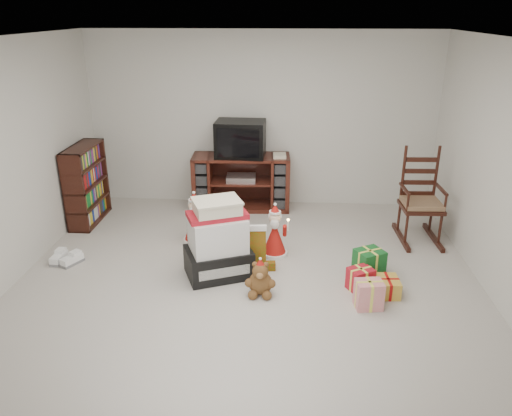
{
  "coord_description": "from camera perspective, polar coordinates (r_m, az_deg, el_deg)",
  "views": [
    {
      "loc": [
        0.41,
        -4.63,
        2.75
      ],
      "look_at": [
        0.05,
        0.6,
        0.65
      ],
      "focal_mm": 35.0,
      "sensor_mm": 36.0,
      "label": 1
    }
  ],
  "objects": [
    {
      "name": "tv_stand",
      "position": [
        7.28,
        -1.69,
        2.98
      ],
      "size": [
        1.42,
        0.57,
        0.8
      ],
      "rotation": [
        0.0,
        0.0,
        0.05
      ],
      "color": "#4F1C16",
      "rests_on": "floor"
    },
    {
      "name": "stocking",
      "position": [
        5.59,
        0.14,
        -4.53
      ],
      "size": [
        0.26,
        0.13,
        0.53
      ],
      "primitive_type": null,
      "rotation": [
        0.0,
        0.0,
        0.11
      ],
      "color": "#0D7A11",
      "rests_on": "floor"
    },
    {
      "name": "gift_pile",
      "position": [
        5.44,
        -4.35,
        -4.08
      ],
      "size": [
        0.83,
        0.73,
        0.87
      ],
      "rotation": [
        0.0,
        0.0,
        0.39
      ],
      "color": "black",
      "rests_on": "floor"
    },
    {
      "name": "rocking_chair",
      "position": [
        6.63,
        18.19,
        0.09
      ],
      "size": [
        0.52,
        0.83,
        1.22
      ],
      "rotation": [
        0.0,
        0.0,
        0.04
      ],
      "color": "#34160E",
      "rests_on": "floor"
    },
    {
      "name": "santa_figurine",
      "position": [
        5.92,
        2.15,
        -3.18
      ],
      "size": [
        0.32,
        0.3,
        0.65
      ],
      "color": "#A51711",
      "rests_on": "floor"
    },
    {
      "name": "red_suitcase",
      "position": [
        5.8,
        -3.74,
        -4.05
      ],
      "size": [
        0.35,
        0.2,
        0.51
      ],
      "rotation": [
        0.0,
        0.0,
        -0.08
      ],
      "color": "maroon",
      "rests_on": "floor"
    },
    {
      "name": "room",
      "position": [
        4.89,
        -1.11,
        3.95
      ],
      "size": [
        5.01,
        5.01,
        2.51
      ],
      "color": "#A8A19A",
      "rests_on": "ground"
    },
    {
      "name": "teddy_bear",
      "position": [
        5.16,
        0.5,
        -8.24
      ],
      "size": [
        0.25,
        0.22,
        0.37
      ],
      "color": "brown",
      "rests_on": "floor"
    },
    {
      "name": "mrs_claus_figurine",
      "position": [
        6.29,
        -6.96,
        -1.72
      ],
      "size": [
        0.32,
        0.31,
        0.66
      ],
      "color": "#A51711",
      "rests_on": "floor"
    },
    {
      "name": "crt_television",
      "position": [
        7.08,
        -1.8,
        7.91
      ],
      "size": [
        0.7,
        0.52,
        0.5
      ],
      "rotation": [
        0.0,
        0.0,
        -0.04
      ],
      "color": "black",
      "rests_on": "tv_stand"
    },
    {
      "name": "sneaker_pair",
      "position": [
        6.22,
        -20.95,
        -5.46
      ],
      "size": [
        0.36,
        0.3,
        0.1
      ],
      "rotation": [
        0.0,
        0.0,
        -0.22
      ],
      "color": "white",
      "rests_on": "floor"
    },
    {
      "name": "bookshelf",
      "position": [
        7.16,
        -18.8,
        2.43
      ],
      "size": [
        0.29,
        0.87,
        1.07
      ],
      "color": "#34160E",
      "rests_on": "floor"
    },
    {
      "name": "gift_cluster",
      "position": [
        5.38,
        12.69,
        -7.99
      ],
      "size": [
        0.54,
        0.83,
        0.25
      ],
      "color": "#A7131F",
      "rests_on": "floor"
    }
  ]
}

